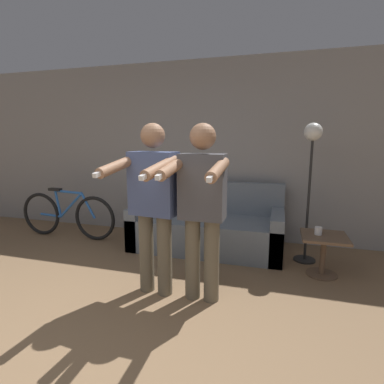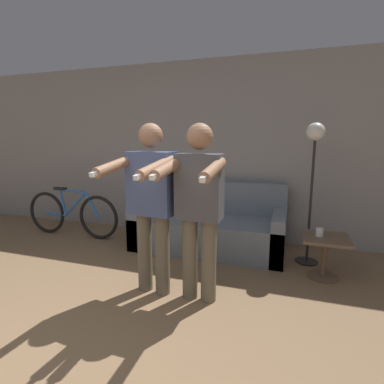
{
  "view_description": "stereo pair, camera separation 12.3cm",
  "coord_description": "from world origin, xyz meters",
  "px_view_note": "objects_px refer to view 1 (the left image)",
  "views": [
    {
      "loc": [
        1.3,
        -1.2,
        1.48
      ],
      "look_at": [
        0.38,
        1.96,
        0.89
      ],
      "focal_mm": 28.0,
      "sensor_mm": 36.0,
      "label": 1
    },
    {
      "loc": [
        1.42,
        -1.16,
        1.48
      ],
      "look_at": [
        0.38,
        1.96,
        0.89
      ],
      "focal_mm": 28.0,
      "sensor_mm": 36.0,
      "label": 2
    }
  ],
  "objects_px": {
    "cat": "(180,175)",
    "person_left": "(153,199)",
    "couch": "(207,228)",
    "person_right": "(202,202)",
    "floor_lamp": "(311,157)",
    "cup": "(318,231)",
    "side_table": "(324,246)",
    "bicycle": "(67,215)"
  },
  "relations": [
    {
      "from": "person_left",
      "to": "cup",
      "type": "relative_size",
      "value": 19.04
    },
    {
      "from": "couch",
      "to": "cat",
      "type": "height_order",
      "value": "cat"
    },
    {
      "from": "person_left",
      "to": "floor_lamp",
      "type": "relative_size",
      "value": 0.97
    },
    {
      "from": "person_right",
      "to": "side_table",
      "type": "height_order",
      "value": "person_right"
    },
    {
      "from": "person_right",
      "to": "bicycle",
      "type": "xyz_separation_m",
      "value": [
        -2.4,
        1.18,
        -0.58
      ]
    },
    {
      "from": "couch",
      "to": "person_left",
      "type": "distance_m",
      "value": 1.51
    },
    {
      "from": "side_table",
      "to": "couch",
      "type": "bearing_deg",
      "value": 161.44
    },
    {
      "from": "person_left",
      "to": "floor_lamp",
      "type": "xyz_separation_m",
      "value": [
        1.46,
        1.24,
        0.34
      ]
    },
    {
      "from": "floor_lamp",
      "to": "side_table",
      "type": "bearing_deg",
      "value": -67.69
    },
    {
      "from": "couch",
      "to": "floor_lamp",
      "type": "xyz_separation_m",
      "value": [
        1.26,
        -0.1,
        1.0
      ]
    },
    {
      "from": "couch",
      "to": "side_table",
      "type": "bearing_deg",
      "value": -18.56
    },
    {
      "from": "floor_lamp",
      "to": "couch",
      "type": "bearing_deg",
      "value": 175.24
    },
    {
      "from": "person_right",
      "to": "cup",
      "type": "xyz_separation_m",
      "value": [
        1.08,
        0.88,
        -0.43
      ]
    },
    {
      "from": "couch",
      "to": "bicycle",
      "type": "bearing_deg",
      "value": -175.66
    },
    {
      "from": "person_left",
      "to": "person_right",
      "type": "bearing_deg",
      "value": 6.23
    },
    {
      "from": "couch",
      "to": "person_right",
      "type": "height_order",
      "value": "person_right"
    },
    {
      "from": "bicycle",
      "to": "cup",
      "type": "bearing_deg",
      "value": -4.96
    },
    {
      "from": "floor_lamp",
      "to": "bicycle",
      "type": "distance_m",
      "value": 3.52
    },
    {
      "from": "person_left",
      "to": "side_table",
      "type": "relative_size",
      "value": 3.45
    },
    {
      "from": "side_table",
      "to": "bicycle",
      "type": "xyz_separation_m",
      "value": [
        -3.54,
        0.31,
        0.02
      ]
    },
    {
      "from": "cat",
      "to": "bicycle",
      "type": "height_order",
      "value": "cat"
    },
    {
      "from": "cat",
      "to": "floor_lamp",
      "type": "bearing_deg",
      "value": -13.88
    },
    {
      "from": "couch",
      "to": "person_right",
      "type": "relative_size",
      "value": 1.24
    },
    {
      "from": "side_table",
      "to": "cup",
      "type": "relative_size",
      "value": 5.52
    },
    {
      "from": "person_left",
      "to": "bicycle",
      "type": "distance_m",
      "value": 2.34
    },
    {
      "from": "couch",
      "to": "bicycle",
      "type": "relative_size",
      "value": 1.23
    },
    {
      "from": "person_right",
      "to": "floor_lamp",
      "type": "xyz_separation_m",
      "value": [
        0.99,
        1.24,
        0.35
      ]
    },
    {
      "from": "cat",
      "to": "person_left",
      "type": "bearing_deg",
      "value": -79.9
    },
    {
      "from": "cat",
      "to": "bicycle",
      "type": "bearing_deg",
      "value": -163.29
    },
    {
      "from": "person_left",
      "to": "floor_lamp",
      "type": "height_order",
      "value": "floor_lamp"
    },
    {
      "from": "person_right",
      "to": "cup",
      "type": "distance_m",
      "value": 1.46
    },
    {
      "from": "side_table",
      "to": "floor_lamp",
      "type": "bearing_deg",
      "value": 112.31
    },
    {
      "from": "cat",
      "to": "floor_lamp",
      "type": "distance_m",
      "value": 1.84
    },
    {
      "from": "floor_lamp",
      "to": "cup",
      "type": "bearing_deg",
      "value": -76.26
    },
    {
      "from": "person_left",
      "to": "cup",
      "type": "bearing_deg",
      "value": 35.95
    },
    {
      "from": "cup",
      "to": "cat",
      "type": "bearing_deg",
      "value": 156.73
    },
    {
      "from": "side_table",
      "to": "person_right",
      "type": "bearing_deg",
      "value": -142.81
    },
    {
      "from": "person_right",
      "to": "side_table",
      "type": "relative_size",
      "value": 3.44
    },
    {
      "from": "person_right",
      "to": "bicycle",
      "type": "bearing_deg",
      "value": 154.46
    },
    {
      "from": "person_right",
      "to": "floor_lamp",
      "type": "height_order",
      "value": "floor_lamp"
    },
    {
      "from": "couch",
      "to": "person_right",
      "type": "bearing_deg",
      "value": -78.88
    },
    {
      "from": "person_right",
      "to": "couch",
      "type": "bearing_deg",
      "value": 101.78
    }
  ]
}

